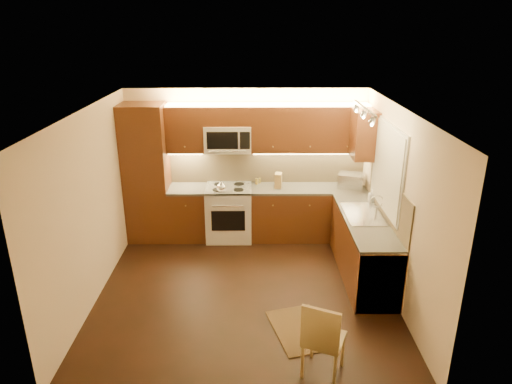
{
  "coord_description": "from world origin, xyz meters",
  "views": [
    {
      "loc": [
        0.11,
        -5.56,
        3.52
      ],
      "look_at": [
        0.15,
        0.55,
        1.25
      ],
      "focal_mm": 32.39,
      "sensor_mm": 36.0,
      "label": 1
    }
  ],
  "objects_px": {
    "toaster_oven": "(351,181)",
    "knife_block": "(278,180)",
    "stove": "(229,212)",
    "sink": "(364,210)",
    "soap_bottle": "(372,195)",
    "kettle": "(221,186)",
    "dining_chair": "(324,337)",
    "microwave": "(228,138)"
  },
  "relations": [
    {
      "from": "sink",
      "to": "microwave",
      "type": "bearing_deg",
      "value": 147.79
    },
    {
      "from": "sink",
      "to": "toaster_oven",
      "type": "bearing_deg",
      "value": 87.96
    },
    {
      "from": "toaster_oven",
      "to": "soap_bottle",
      "type": "height_order",
      "value": "toaster_oven"
    },
    {
      "from": "microwave",
      "to": "dining_chair",
      "type": "xyz_separation_m",
      "value": [
        1.14,
        -3.42,
        -1.27
      ]
    },
    {
      "from": "toaster_oven",
      "to": "stove",
      "type": "bearing_deg",
      "value": -161.59
    },
    {
      "from": "knife_block",
      "to": "dining_chair",
      "type": "distance_m",
      "value": 3.4
    },
    {
      "from": "toaster_oven",
      "to": "microwave",
      "type": "bearing_deg",
      "value": -165.38
    },
    {
      "from": "knife_block",
      "to": "microwave",
      "type": "bearing_deg",
      "value": -177.09
    },
    {
      "from": "kettle",
      "to": "stove",
      "type": "bearing_deg",
      "value": 65.79
    },
    {
      "from": "stove",
      "to": "microwave",
      "type": "relative_size",
      "value": 1.21
    },
    {
      "from": "kettle",
      "to": "soap_bottle",
      "type": "height_order",
      "value": "kettle"
    },
    {
      "from": "dining_chair",
      "to": "kettle",
      "type": "bearing_deg",
      "value": 135.94
    },
    {
      "from": "kettle",
      "to": "soap_bottle",
      "type": "xyz_separation_m",
      "value": [
        2.34,
        -0.38,
        -0.02
      ]
    },
    {
      "from": "toaster_oven",
      "to": "dining_chair",
      "type": "relative_size",
      "value": 0.45
    },
    {
      "from": "kettle",
      "to": "knife_block",
      "type": "height_order",
      "value": "knife_block"
    },
    {
      "from": "kettle",
      "to": "dining_chair",
      "type": "relative_size",
      "value": 0.21
    },
    {
      "from": "sink",
      "to": "stove",
      "type": "bearing_deg",
      "value": 150.64
    },
    {
      "from": "stove",
      "to": "kettle",
      "type": "bearing_deg",
      "value": -115.98
    },
    {
      "from": "stove",
      "to": "toaster_oven",
      "type": "bearing_deg",
      "value": 0.57
    },
    {
      "from": "stove",
      "to": "kettle",
      "type": "distance_m",
      "value": 0.6
    },
    {
      "from": "stove",
      "to": "sink",
      "type": "height_order",
      "value": "sink"
    },
    {
      "from": "stove",
      "to": "microwave",
      "type": "xyz_separation_m",
      "value": [
        0.0,
        0.14,
        1.26
      ]
    },
    {
      "from": "kettle",
      "to": "soap_bottle",
      "type": "relative_size",
      "value": 1.01
    },
    {
      "from": "sink",
      "to": "toaster_oven",
      "type": "relative_size",
      "value": 2.13
    },
    {
      "from": "stove",
      "to": "kettle",
      "type": "height_order",
      "value": "kettle"
    },
    {
      "from": "microwave",
      "to": "kettle",
      "type": "height_order",
      "value": "microwave"
    },
    {
      "from": "kettle",
      "to": "dining_chair",
      "type": "xyz_separation_m",
      "value": [
        1.25,
        -3.07,
        -0.56
      ]
    },
    {
      "from": "toaster_oven",
      "to": "knife_block",
      "type": "xyz_separation_m",
      "value": [
        -1.21,
        0.03,
        0.0
      ]
    },
    {
      "from": "toaster_oven",
      "to": "dining_chair",
      "type": "height_order",
      "value": "toaster_oven"
    },
    {
      "from": "microwave",
      "to": "toaster_oven",
      "type": "distance_m",
      "value": 2.16
    },
    {
      "from": "knife_block",
      "to": "stove",
      "type": "bearing_deg",
      "value": -167.8
    },
    {
      "from": "sink",
      "to": "toaster_oven",
      "type": "distance_m",
      "value": 1.15
    },
    {
      "from": "toaster_oven",
      "to": "knife_block",
      "type": "relative_size",
      "value": 1.66
    },
    {
      "from": "sink",
      "to": "dining_chair",
      "type": "relative_size",
      "value": 0.96
    },
    {
      "from": "sink",
      "to": "soap_bottle",
      "type": "height_order",
      "value": "soap_bottle"
    },
    {
      "from": "sink",
      "to": "kettle",
      "type": "bearing_deg",
      "value": 156.58
    },
    {
      "from": "stove",
      "to": "sink",
      "type": "bearing_deg",
      "value": -29.36
    },
    {
      "from": "kettle",
      "to": "dining_chair",
      "type": "height_order",
      "value": "kettle"
    },
    {
      "from": "sink",
      "to": "dining_chair",
      "type": "bearing_deg",
      "value": -111.64
    },
    {
      "from": "sink",
      "to": "soap_bottle",
      "type": "bearing_deg",
      "value": 65.8
    },
    {
      "from": "knife_block",
      "to": "soap_bottle",
      "type": "bearing_deg",
      "value": -15.75
    },
    {
      "from": "toaster_oven",
      "to": "soap_bottle",
      "type": "relative_size",
      "value": 2.14
    }
  ]
}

